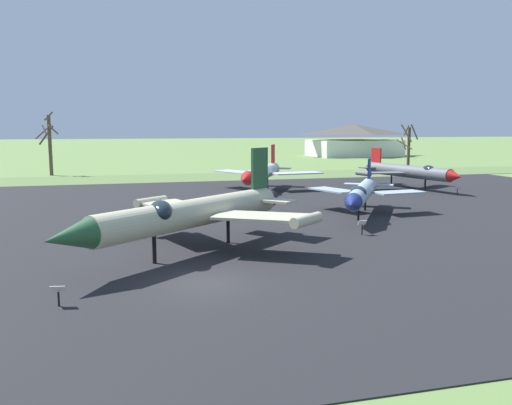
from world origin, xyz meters
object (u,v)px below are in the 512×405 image
object	(u,v)px
info_placard_rear_left	(244,196)
jet_fighter_rear_center	(410,171)
info_placard_front_left	(362,226)
info_placard_front_right	(58,293)
jet_fighter_rear_left	(261,173)
jet_fighter_front_left	(362,193)
jet_fighter_front_right	(190,213)
visitor_building	(354,140)
info_placard_rear_center	(457,190)

from	to	relation	value
info_placard_rear_left	jet_fighter_rear_center	bearing A→B (deg)	15.52
info_placard_front_left	info_placard_front_right	xyz separation A→B (m)	(-17.64, -9.61, -0.06)
info_placard_rear_left	jet_fighter_rear_left	bearing A→B (deg)	63.08
info_placard_front_left	jet_fighter_rear_center	bearing A→B (deg)	53.00
jet_fighter_rear_left	info_placard_rear_left	bearing A→B (deg)	-116.92
jet_fighter_front_left	jet_fighter_rear_left	size ratio (longest dim) A/B	0.87
jet_fighter_front_right	info_placard_front_right	distance (m)	9.78
info_placard_front_left	visitor_building	distance (m)	95.49
info_placard_rear_center	visitor_building	bearing A→B (deg)	72.78
jet_fighter_rear_center	info_placard_front_left	bearing A→B (deg)	-127.00
info_placard_front_left	jet_fighter_rear_left	distance (m)	23.82
info_placard_front_left	visitor_building	bearing A→B (deg)	65.03
jet_fighter_front_right	info_placard_front_left	bearing A→B (deg)	10.93
info_placard_front_right	visitor_building	bearing A→B (deg)	58.93
jet_fighter_front_left	jet_fighter_rear_center	xyz separation A→B (m)	(13.41, 15.37, 0.15)
info_placard_front_right	jet_fighter_rear_center	bearing A→B (deg)	42.76
info_placard_front_right	info_placard_rear_center	world-z (taller)	info_placard_rear_center
info_placard_front_right	jet_fighter_rear_center	xyz separation A→B (m)	(34.32, 31.74, 1.45)
info_placard_rear_center	visitor_building	size ratio (longest dim) A/B	0.04
info_placard_rear_left	jet_fighter_front_right	bearing A→B (deg)	-112.10
jet_fighter_front_left	jet_fighter_rear_left	distance (m)	17.37
jet_fighter_front_right	info_placard_rear_left	size ratio (longest dim) A/B	14.46
info_placard_front_left	jet_fighter_rear_center	world-z (taller)	jet_fighter_rear_center
info_placard_rear_left	info_placard_rear_center	bearing A→B (deg)	-1.72
jet_fighter_rear_left	jet_fighter_front_left	bearing A→B (deg)	-78.59
info_placard_front_right	info_placard_rear_center	distance (m)	44.03
info_placard_front_right	visitor_building	xyz separation A→B (m)	(57.93, 96.13, 3.18)
jet_fighter_front_left	info_placard_rear_center	size ratio (longest dim) A/B	13.19
info_placard_front_left	jet_fighter_front_left	bearing A→B (deg)	64.19
visitor_building	jet_fighter_rear_center	bearing A→B (deg)	-110.14
jet_fighter_rear_left	info_placard_rear_center	bearing A→B (deg)	-23.45
jet_fighter_front_left	info_placard_rear_center	bearing A→B (deg)	30.79
jet_fighter_rear_left	visitor_building	size ratio (longest dim) A/B	0.65
info_placard_front_right	visitor_building	world-z (taller)	visitor_building
info_placard_front_left	info_placard_rear_center	world-z (taller)	info_placard_front_left
jet_fighter_front_left	info_placard_front_left	size ratio (longest dim) A/B	12.17
jet_fighter_rear_center	visitor_building	distance (m)	68.60
jet_fighter_rear_center	info_placard_rear_center	distance (m)	6.76
info_placard_rear_center	jet_fighter_rear_left	world-z (taller)	jet_fighter_rear_left
visitor_building	jet_fighter_rear_left	bearing A→B (deg)	-122.81
jet_fighter_rear_center	info_placard_rear_left	bearing A→B (deg)	-164.48
info_placard_front_right	jet_fighter_rear_left	bearing A→B (deg)	62.37
info_placard_rear_left	visitor_building	world-z (taller)	visitor_building
jet_fighter_front_left	jet_fighter_rear_center	bearing A→B (deg)	48.90
jet_fighter_rear_center	visitor_building	xyz separation A→B (m)	(23.61, 64.39, 1.73)
jet_fighter_front_left	jet_fighter_rear_left	xyz separation A→B (m)	(-3.43, 17.02, 0.20)
jet_fighter_front_right	info_placard_rear_left	world-z (taller)	jet_fighter_front_right
jet_fighter_rear_left	info_placard_rear_left	size ratio (longest dim) A/B	14.05
info_placard_front_left	jet_fighter_rear_left	world-z (taller)	jet_fighter_rear_left
jet_fighter_front_left	info_placard_front_left	world-z (taller)	jet_fighter_front_left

